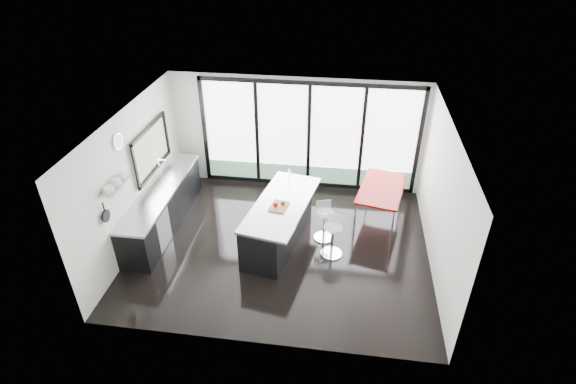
# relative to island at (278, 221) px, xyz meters

# --- Properties ---
(floor) EXTENTS (6.00, 5.00, 0.00)m
(floor) POSITION_rel_island_xyz_m (0.09, -0.18, -0.49)
(floor) COLOR black
(floor) RESTS_ON ground
(ceiling) EXTENTS (6.00, 5.00, 0.00)m
(ceiling) POSITION_rel_island_xyz_m (0.09, -0.18, 2.31)
(ceiling) COLOR white
(ceiling) RESTS_ON wall_back
(wall_back) EXTENTS (6.00, 0.09, 2.80)m
(wall_back) POSITION_rel_island_xyz_m (0.36, 2.29, 0.78)
(wall_back) COLOR beige
(wall_back) RESTS_ON ground
(wall_front) EXTENTS (6.00, 0.00, 2.80)m
(wall_front) POSITION_rel_island_xyz_m (0.09, -2.68, 0.91)
(wall_front) COLOR beige
(wall_front) RESTS_ON ground
(wall_left) EXTENTS (0.26, 5.00, 2.80)m
(wall_left) POSITION_rel_island_xyz_m (-2.89, 0.09, 1.07)
(wall_left) COLOR beige
(wall_left) RESTS_ON ground
(wall_right) EXTENTS (0.00, 5.00, 2.80)m
(wall_right) POSITION_rel_island_xyz_m (3.09, -0.18, 0.91)
(wall_right) COLOR beige
(wall_right) RESTS_ON ground
(counter_cabinets) EXTENTS (0.69, 3.24, 1.36)m
(counter_cabinets) POSITION_rel_island_xyz_m (-2.59, 0.22, -0.03)
(counter_cabinets) COLOR black
(counter_cabinets) RESTS_ON floor
(island) EXTENTS (1.42, 2.52, 1.26)m
(island) POSITION_rel_island_xyz_m (0.00, 0.00, 0.00)
(island) COLOR black
(island) RESTS_ON floor
(bar_stool_near) EXTENTS (0.55, 0.55, 0.69)m
(bar_stool_near) POSITION_rel_island_xyz_m (1.13, -0.29, -0.15)
(bar_stool_near) COLOR silver
(bar_stool_near) RESTS_ON floor
(bar_stool_far) EXTENTS (0.53, 0.53, 0.67)m
(bar_stool_far) POSITION_rel_island_xyz_m (0.94, 0.21, -0.16)
(bar_stool_far) COLOR silver
(bar_stool_far) RESTS_ON floor
(red_table) EXTENTS (1.19, 1.71, 0.83)m
(red_table) POSITION_rel_island_xyz_m (2.11, 1.07, -0.08)
(red_table) COLOR #8B0300
(red_table) RESTS_ON floor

